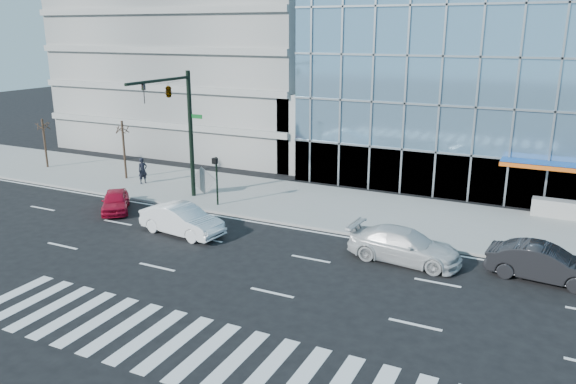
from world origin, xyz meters
name	(u,v)px	position (x,y,z in m)	size (l,w,h in m)	color
ground	(311,259)	(0.00, 0.00, 0.00)	(160.00, 160.00, 0.00)	black
sidewalk	(365,211)	(0.00, 8.00, 0.07)	(120.00, 8.00, 0.15)	gray
parking_garage	(232,36)	(-20.00, 26.00, 10.00)	(24.00, 24.00, 20.00)	gray
ramp_block	(334,130)	(-6.00, 18.00, 3.00)	(6.00, 8.00, 6.00)	gray
traffic_signal	(175,106)	(-11.00, 4.57, 6.16)	(1.14, 5.74, 8.00)	black
ped_signal_post	(216,174)	(-8.50, 4.94, 2.14)	(0.30, 0.33, 3.00)	black
street_tree_near	(122,129)	(-18.00, 7.50, 3.78)	(1.10, 1.10, 4.23)	#332319
street_tree_far	(43,125)	(-26.00, 7.50, 3.45)	(1.10, 1.10, 3.87)	#332319
white_suv	(404,246)	(4.04, 1.72, 0.78)	(2.17, 5.35, 1.55)	silver
white_sedan	(182,220)	(-7.58, 0.12, 0.80)	(1.68, 4.83, 1.59)	white
dark_sedan	(544,263)	(10.04, 2.32, 0.78)	(1.66, 4.75, 1.57)	black
red_sedan	(115,201)	(-13.58, 1.60, 0.64)	(1.51, 3.75, 1.28)	#B10D29
pedestrian	(143,171)	(-15.94, 6.94, 1.06)	(0.66, 0.44, 1.82)	black
tilted_panel	(203,180)	(-10.64, 6.60, 1.06)	(1.30, 0.06, 1.30)	gray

